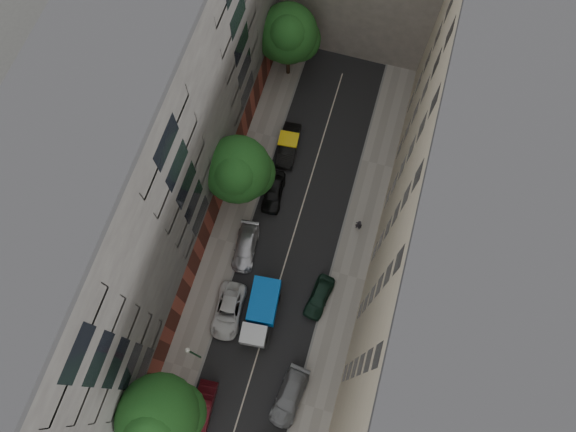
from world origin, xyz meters
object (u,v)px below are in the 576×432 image
at_px(tarp_truck, 261,311).
at_px(lamp_post, 193,353).
at_px(car_right_1, 290,397).
at_px(tree_mid, 238,172).
at_px(tree_near, 159,418).
at_px(car_left_2, 228,311).
at_px(car_left_5, 289,145).
at_px(car_left_1, 203,407).
at_px(pedestrian, 359,225).
at_px(car_left_4, 273,192).
at_px(car_right_2, 319,297).
at_px(car_left_3, 246,247).
at_px(tree_far, 289,36).

xyz_separation_m(tarp_truck, lamp_post, (-3.72, -4.73, 2.50)).
xyz_separation_m(car_right_1, tree_mid, (-8.69, 15.13, 4.93)).
bearing_deg(tree_near, car_left_2, 82.13).
bearing_deg(car_left_2, car_left_5, 83.05).
distance_m(car_left_1, tree_mid, 18.57).
height_order(car_left_1, car_left_5, car_left_5).
relative_size(tree_near, pedestrian, 5.74).
height_order(car_left_4, car_right_2, car_left_4).
xyz_separation_m(car_left_3, tree_mid, (-1.68, 4.53, 4.97)).
bearing_deg(tree_near, car_right_1, 25.40).
xyz_separation_m(car_left_1, lamp_post, (-1.52, 3.48, 3.21)).
bearing_deg(lamp_post, pedestrian, 56.21).
height_order(tree_near, tree_mid, tree_near).
bearing_deg(lamp_post, tree_mid, 93.84).
distance_m(car_left_2, tree_mid, 11.44).
distance_m(car_left_5, lamp_post, 20.44).
xyz_separation_m(tarp_truck, car_left_2, (-2.69, -0.61, -0.70)).
height_order(tarp_truck, pedestrian, tarp_truck).
distance_m(car_right_2, pedestrian, 7.18).
bearing_deg(tree_far, car_left_4, -79.80).
bearing_deg(car_left_2, car_left_3, 87.95).
relative_size(car_left_2, car_left_4, 1.17).
height_order(car_left_3, tree_mid, tree_mid).
bearing_deg(tree_mid, pedestrian, 0.32).
relative_size(tarp_truck, car_right_1, 1.17).
height_order(car_left_1, car_right_1, car_right_1).
relative_size(tree_near, tree_far, 1.12).
distance_m(tarp_truck, car_left_4, 10.83).
bearing_deg(car_right_1, tree_mid, 126.18).
relative_size(car_left_2, car_right_2, 1.23).
relative_size(car_left_4, car_right_1, 0.87).
xyz_separation_m(tarp_truck, car_left_3, (-3.00, 4.99, -0.72)).
xyz_separation_m(tree_near, tree_far, (-0.60, 32.77, -0.77)).
xyz_separation_m(car_right_2, tree_near, (-8.10, -11.96, 5.79)).
bearing_deg(car_right_2, tree_far, 120.62).
bearing_deg(car_left_4, lamp_post, -101.25).
bearing_deg(pedestrian, car_left_2, 60.26).
bearing_deg(car_right_2, car_left_5, 124.43).
distance_m(tarp_truck, car_left_3, 5.86).
distance_m(tree_mid, lamp_post, 14.38).
height_order(tarp_truck, lamp_post, lamp_post).
bearing_deg(tarp_truck, car_left_5, 92.26).
distance_m(tarp_truck, car_left_2, 2.85).
bearing_deg(car_left_2, tree_near, -103.06).
bearing_deg(car_left_2, car_left_1, -91.47).
bearing_deg(tree_far, tree_mid, -90.71).
relative_size(tarp_truck, car_right_2, 1.42).
xyz_separation_m(tarp_truck, tree_near, (-3.90, -9.37, 5.09)).
distance_m(car_left_4, car_right_2, 10.25).
distance_m(car_left_5, car_right_2, 14.33).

